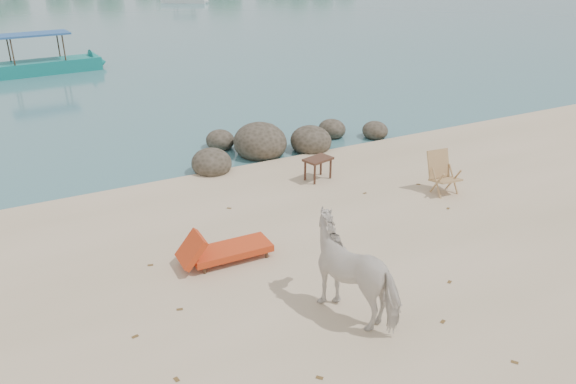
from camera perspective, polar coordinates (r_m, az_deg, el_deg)
name	(u,v)px	position (r m, az deg, el deg)	size (l,w,h in m)	color
boulders	(274,143)	(15.82, -1.42, 4.95)	(6.29, 2.82, 1.10)	#322C21
cow	(358,271)	(8.78, 7.09, -7.94)	(0.81, 1.78, 1.50)	beige
side_table	(318,170)	(13.76, 3.05, 2.24)	(0.68, 0.44, 0.55)	#351E15
lounge_chair	(231,247)	(10.36, -5.84, -5.59)	(1.85, 0.65, 0.55)	red
deck_chair	(446,175)	(13.41, 15.76, 1.68)	(0.61, 0.67, 0.96)	tan
boat_near	(35,40)	(27.92, -24.33, 13.89)	(5.89, 1.33, 2.87)	#10746E
dead_leaves	(336,287)	(9.72, 4.91, -9.61)	(7.59, 7.24, 0.00)	brown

